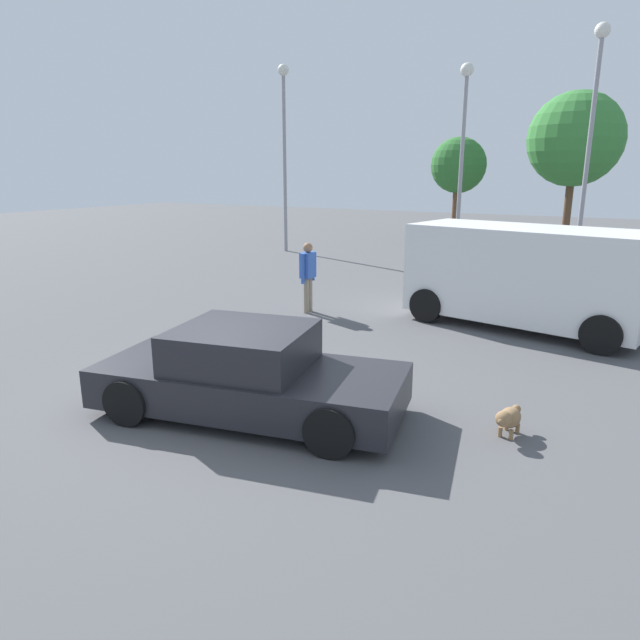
{
  "coord_description": "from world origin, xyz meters",
  "views": [
    {
      "loc": [
        4.79,
        -5.96,
        3.32
      ],
      "look_at": [
        0.37,
        2.01,
        0.9
      ],
      "focal_mm": 31.69,
      "sensor_mm": 36.0,
      "label": 1
    }
  ],
  "objects_px": {
    "dog": "(509,418)",
    "light_post_mid": "(593,114)",
    "van_white": "(526,274)",
    "pedestrian": "(308,271)",
    "light_post_near": "(284,130)",
    "sedan_foreground": "(248,375)",
    "light_post_far": "(463,133)"
  },
  "relations": [
    {
      "from": "pedestrian",
      "to": "light_post_near",
      "type": "distance_m",
      "value": 11.51
    },
    {
      "from": "dog",
      "to": "light_post_mid",
      "type": "xyz_separation_m",
      "value": [
        -0.42,
        12.55,
        4.69
      ]
    },
    {
      "from": "pedestrian",
      "to": "light_post_far",
      "type": "bearing_deg",
      "value": 81.86
    },
    {
      "from": "pedestrian",
      "to": "light_post_mid",
      "type": "height_order",
      "value": "light_post_mid"
    },
    {
      "from": "pedestrian",
      "to": "light_post_mid",
      "type": "distance_m",
      "value": 10.37
    },
    {
      "from": "dog",
      "to": "light_post_mid",
      "type": "distance_m",
      "value": 13.4
    },
    {
      "from": "light_post_mid",
      "to": "light_post_far",
      "type": "height_order",
      "value": "light_post_mid"
    },
    {
      "from": "dog",
      "to": "van_white",
      "type": "relative_size",
      "value": 0.13
    },
    {
      "from": "sedan_foreground",
      "to": "light_post_far",
      "type": "height_order",
      "value": "light_post_far"
    },
    {
      "from": "van_white",
      "to": "pedestrian",
      "type": "height_order",
      "value": "van_white"
    },
    {
      "from": "dog",
      "to": "van_white",
      "type": "xyz_separation_m",
      "value": [
        -0.82,
        5.6,
        0.92
      ]
    },
    {
      "from": "sedan_foreground",
      "to": "pedestrian",
      "type": "xyz_separation_m",
      "value": [
        -2.24,
        5.49,
        0.43
      ]
    },
    {
      "from": "light_post_mid",
      "to": "light_post_near",
      "type": "bearing_deg",
      "value": 176.17
    },
    {
      "from": "dog",
      "to": "light_post_mid",
      "type": "relative_size",
      "value": 0.09
    },
    {
      "from": "sedan_foreground",
      "to": "pedestrian",
      "type": "height_order",
      "value": "pedestrian"
    },
    {
      "from": "light_post_near",
      "to": "light_post_far",
      "type": "distance_m",
      "value": 7.4
    },
    {
      "from": "pedestrian",
      "to": "light_post_far",
      "type": "distance_m",
      "value": 9.4
    },
    {
      "from": "dog",
      "to": "pedestrian",
      "type": "xyz_separation_m",
      "value": [
        -5.57,
        4.47,
        0.75
      ]
    },
    {
      "from": "light_post_mid",
      "to": "light_post_far",
      "type": "relative_size",
      "value": 1.1
    },
    {
      "from": "light_post_near",
      "to": "light_post_mid",
      "type": "distance_m",
      "value": 11.42
    },
    {
      "from": "van_white",
      "to": "light_post_far",
      "type": "xyz_separation_m",
      "value": [
        -3.62,
        7.49,
        3.4
      ]
    },
    {
      "from": "light_post_near",
      "to": "sedan_foreground",
      "type": "bearing_deg",
      "value": -59.4
    },
    {
      "from": "van_white",
      "to": "sedan_foreground",
      "type": "bearing_deg",
      "value": 79.92
    },
    {
      "from": "van_white",
      "to": "light_post_mid",
      "type": "relative_size",
      "value": 0.69
    },
    {
      "from": "light_post_near",
      "to": "dog",
      "type": "bearing_deg",
      "value": -48.41
    },
    {
      "from": "light_post_mid",
      "to": "dog",
      "type": "bearing_deg",
      "value": -88.09
    },
    {
      "from": "van_white",
      "to": "light_post_near",
      "type": "relative_size",
      "value": 0.7
    },
    {
      "from": "light_post_near",
      "to": "light_post_far",
      "type": "xyz_separation_m",
      "value": [
        7.38,
        -0.23,
        -0.34
      ]
    },
    {
      "from": "van_white",
      "to": "light_post_near",
      "type": "height_order",
      "value": "light_post_near"
    },
    {
      "from": "pedestrian",
      "to": "light_post_mid",
      "type": "relative_size",
      "value": 0.23
    },
    {
      "from": "van_white",
      "to": "pedestrian",
      "type": "relative_size",
      "value": 3.07
    },
    {
      "from": "van_white",
      "to": "pedestrian",
      "type": "distance_m",
      "value": 4.89
    }
  ]
}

